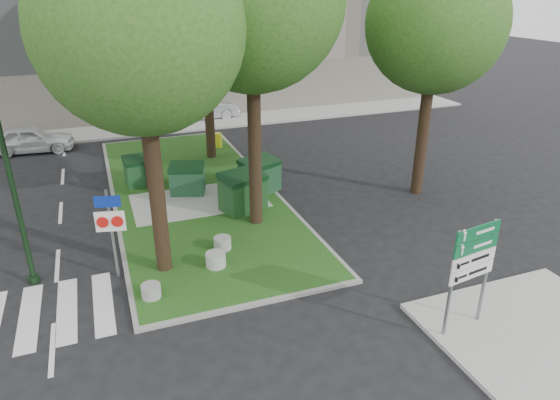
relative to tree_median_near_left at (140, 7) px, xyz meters
name	(u,v)px	position (x,y,z in m)	size (l,w,h in m)	color
ground	(238,308)	(1.41, -2.56, -7.32)	(120.00, 120.00, 0.00)	black
median_island	(194,193)	(1.91, 5.44, -7.26)	(6.00, 16.00, 0.12)	#174B15
median_kerb	(194,193)	(1.91, 5.44, -7.27)	(6.30, 16.30, 0.10)	gray
sidewalk_corner	(533,330)	(7.91, -6.06, -7.26)	(5.00, 4.00, 0.12)	#999993
building_sidewalk	(148,128)	(1.41, 15.94, -7.26)	(42.00, 3.00, 0.12)	#999993
zebra_crossing	(85,306)	(-2.34, -1.06, -7.31)	(5.00, 3.00, 0.01)	silver
tree_median_near_left	(140,7)	(0.00, 0.00, 0.00)	(5.20, 5.20, 10.53)	black
tree_median_mid	(135,9)	(0.50, 6.50, -0.34)	(4.80, 4.80, 9.99)	black
tree_street_right	(439,9)	(10.50, 2.50, -0.33)	(5.00, 5.00, 10.06)	black
dumpster_a	(141,171)	(0.08, 6.97, -6.61)	(1.41, 1.06, 1.23)	#103B18
dumpster_b	(187,179)	(1.68, 5.34, -6.60)	(1.57, 1.32, 1.24)	#113C20
dumpster_c	(243,192)	(3.28, 3.09, -6.49)	(1.83, 1.52, 1.47)	#103713
dumpster_d	(260,176)	(4.41, 4.51, -6.52)	(1.81, 1.57, 1.40)	#123B1C
bollard_left	(151,291)	(-0.64, -1.43, -7.01)	(0.52, 0.52, 0.37)	gray
bollard_right	(222,243)	(1.81, 0.46, -7.00)	(0.55, 0.55, 0.39)	#979793
bollard_mid	(216,260)	(1.35, -0.49, -6.98)	(0.60, 0.60, 0.43)	#9F9E99
litter_bin	(218,140)	(4.29, 10.81, -6.84)	(0.41, 0.41, 0.71)	#D0D118
street_lamp	(7,161)	(-3.67, 0.68, -3.66)	(0.46, 0.46, 5.81)	black
traffic_sign_pole	(111,222)	(-1.40, 0.14, -5.57)	(0.80, 0.23, 2.72)	slate
directional_sign	(472,261)	(6.28, -5.37, -5.36)	(1.37, 0.27, 2.77)	slate
car_white	(31,139)	(-4.52, 13.68, -6.65)	(1.59, 3.94, 1.34)	silver
car_silver	(203,108)	(4.91, 16.94, -6.60)	(1.51, 4.33, 1.43)	#999CA1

